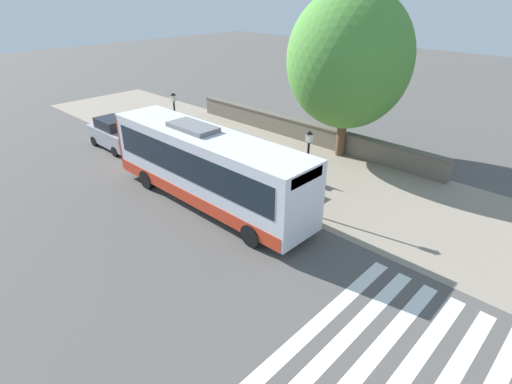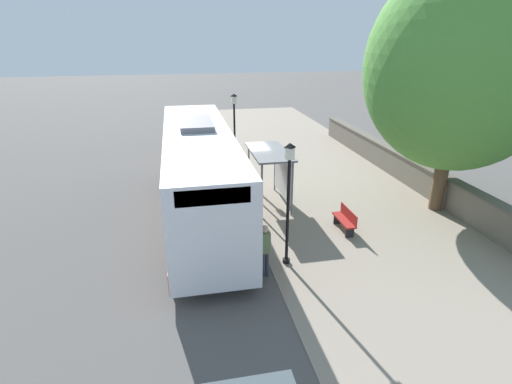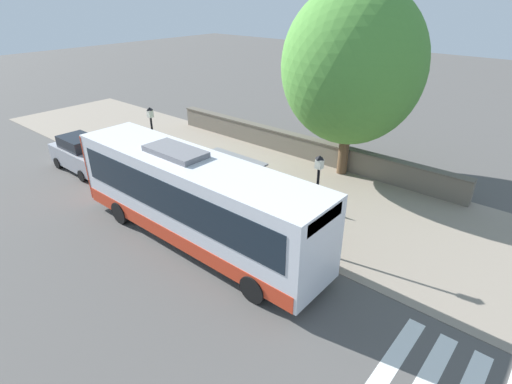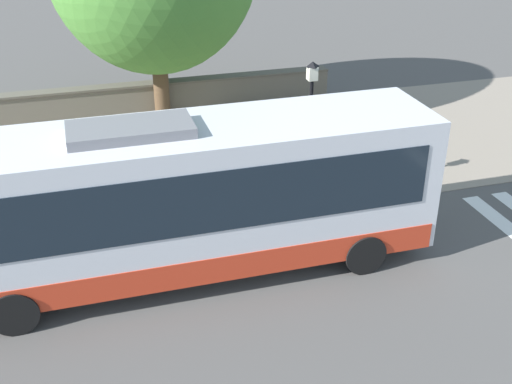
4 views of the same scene
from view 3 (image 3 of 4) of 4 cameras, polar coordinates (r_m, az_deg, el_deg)
The scene contains 11 objects.
ground_plane at distance 19.28m, azimuth -8.80°, elevation -2.02°, with size 120.00×120.00×0.00m, color #514F4C.
sidewalk_plaza at distance 22.11m, azimuth -0.09°, elevation 2.29°, with size 9.00×44.00×0.02m.
stone_wall at distance 24.84m, azimuth 6.03°, elevation 6.64°, with size 0.60×20.00×1.34m.
bus at distance 15.76m, azimuth -8.91°, elevation -0.86°, with size 2.66×11.69×3.81m.
bus_shelter at distance 18.29m, azimuth -3.36°, elevation 3.52°, with size 1.55×3.18×2.40m.
pedestrian at distance 14.65m, azimuth 8.46°, elevation -7.41°, with size 0.34×0.23×1.76m.
bench at distance 18.70m, azimuth 8.27°, elevation -1.31°, with size 0.40×1.44×0.88m.
street_lamp_near at distance 14.86m, azimuth 8.67°, elevation -0.71°, with size 0.28×0.28×4.06m.
street_lamp_far at distance 20.78m, azimuth -14.44°, elevation 7.11°, with size 0.28×0.28×4.18m.
shade_tree at distance 21.38m, azimuth 13.64°, elevation 17.07°, with size 7.15×7.15×9.77m.
parked_car_behind_bus at distance 24.65m, azimuth -23.64°, elevation 4.98°, with size 1.90×4.23×1.95m.
Camera 3 is at (10.78, 13.04, 9.24)m, focal length 28.00 mm.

